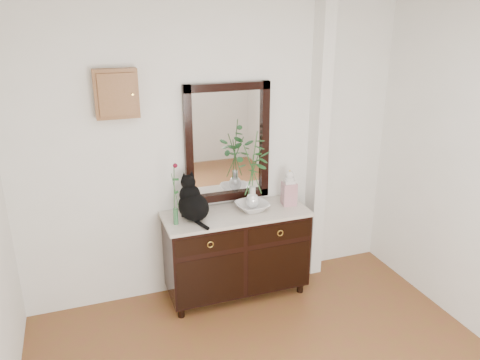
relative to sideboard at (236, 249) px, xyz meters
name	(u,v)px	position (x,y,z in m)	size (l,w,h in m)	color
wall_back	(217,154)	(-0.10, 0.25, 0.88)	(3.60, 0.04, 2.70)	white
pilaster	(318,146)	(0.90, 0.17, 0.88)	(0.12, 0.20, 2.70)	white
sideboard	(236,249)	(0.00, 0.00, 0.00)	(1.33, 0.52, 0.82)	black
wall_mirror	(228,144)	(0.00, 0.24, 0.97)	(0.80, 0.06, 1.10)	black
key_cabinet	(116,94)	(-0.95, 0.21, 1.48)	(0.35, 0.10, 0.40)	brown
cat	(193,198)	(-0.40, -0.01, 0.58)	(0.28, 0.35, 0.40)	black
lotus_bowl	(252,206)	(0.16, 0.00, 0.41)	(0.30, 0.30, 0.07)	silver
vase_branches	(253,170)	(0.16, 0.00, 0.77)	(0.35, 0.35, 0.74)	silver
bud_vase_rose	(175,194)	(-0.57, -0.06, 0.66)	(0.07, 0.07, 0.56)	#31653C
ginger_jar	(289,187)	(0.53, 0.02, 0.55)	(0.13, 0.13, 0.34)	silver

